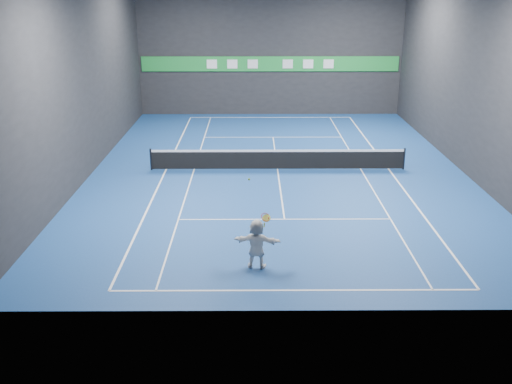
{
  "coord_description": "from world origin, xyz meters",
  "views": [
    {
      "loc": [
        -1.24,
        -26.77,
        8.47
      ],
      "look_at": [
        -1.11,
        -7.44,
        1.5
      ],
      "focal_mm": 40.0,
      "sensor_mm": 36.0,
      "label": 1
    }
  ],
  "objects_px": {
    "tennis_ball": "(249,179)",
    "player": "(257,244)",
    "tennis_net": "(278,159)",
    "tennis_racket": "(266,218)"
  },
  "relations": [
    {
      "from": "player",
      "to": "tennis_racket",
      "type": "distance_m",
      "value": 0.9
    },
    {
      "from": "tennis_racket",
      "to": "tennis_ball",
      "type": "bearing_deg",
      "value": 171.96
    },
    {
      "from": "player",
      "to": "tennis_racket",
      "type": "xyz_separation_m",
      "value": [
        0.29,
        0.05,
        0.85
      ]
    },
    {
      "from": "tennis_ball",
      "to": "player",
      "type": "bearing_deg",
      "value": -27.65
    },
    {
      "from": "tennis_ball",
      "to": "tennis_racket",
      "type": "bearing_deg",
      "value": -8.04
    },
    {
      "from": "tennis_ball",
      "to": "tennis_racket",
      "type": "height_order",
      "value": "tennis_ball"
    },
    {
      "from": "tennis_ball",
      "to": "tennis_net",
      "type": "distance_m",
      "value": 10.61
    },
    {
      "from": "tennis_ball",
      "to": "tennis_racket",
      "type": "relative_size",
      "value": 0.14
    },
    {
      "from": "tennis_net",
      "to": "tennis_ball",
      "type": "bearing_deg",
      "value": -97.45
    },
    {
      "from": "tennis_racket",
      "to": "tennis_net",
      "type": "bearing_deg",
      "value": 85.44
    }
  ]
}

